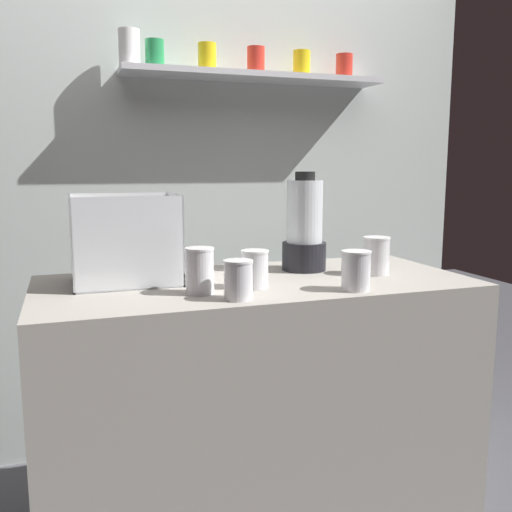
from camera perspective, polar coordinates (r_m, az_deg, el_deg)
The scene contains 9 objects.
counter at distance 1.96m, azimuth -0.00°, elevation -15.45°, with size 1.40×0.64×0.90m, color #9E998E.
back_wall_unit at distance 2.53m, azimuth -5.57°, elevation 9.03°, with size 2.60×0.24×2.50m.
carrot_display_bin at distance 1.81m, azimuth -13.09°, elevation 0.04°, with size 0.33×0.26×0.28m.
blender_pitcher at distance 1.99m, azimuth 4.97°, elevation 2.74°, with size 0.16×0.16×0.35m.
juice_cup_beet_far_left at distance 1.63m, azimuth -5.76°, elevation -1.75°, with size 0.09×0.09×0.14m.
juice_cup_mango_left at distance 1.55m, azimuth -1.81°, elevation -2.74°, with size 0.08×0.08×0.11m.
juice_cup_pomegranate_middle at distance 1.70m, azimuth -0.11°, elevation -1.52°, with size 0.09×0.09×0.12m.
juice_cup_mango_right at distance 1.69m, azimuth 10.17°, elevation -1.68°, with size 0.09×0.09×0.12m.
juice_cup_carrot_far_right at distance 1.96m, azimuth 12.19°, elevation -0.15°, with size 0.09×0.09×0.13m.
Camera 1 is at (-0.58, -1.69, 1.27)m, focal length 39.12 mm.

